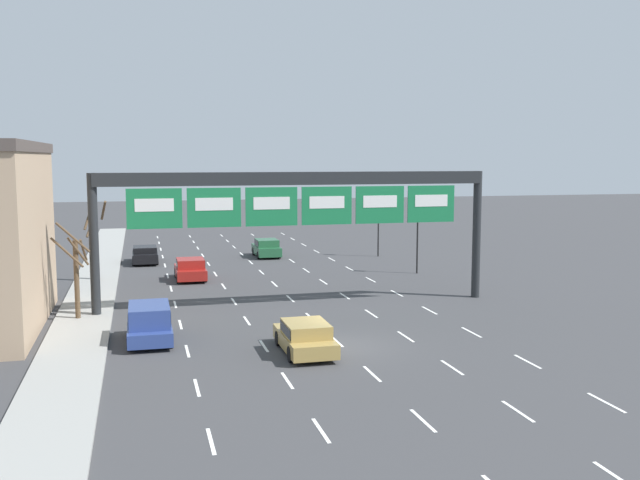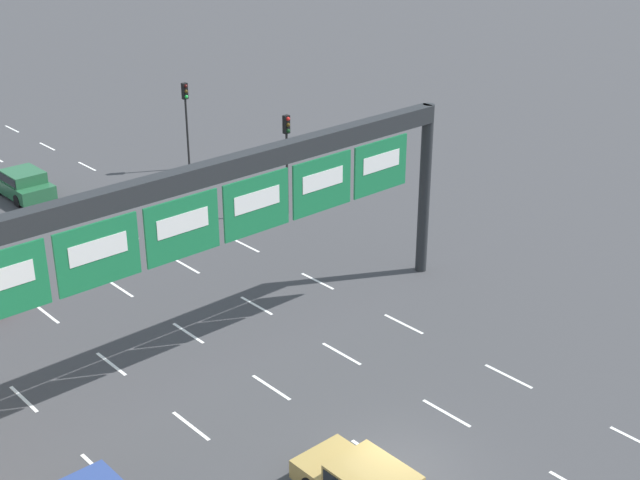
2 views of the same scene
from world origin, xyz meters
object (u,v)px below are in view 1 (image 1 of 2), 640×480
object	(u,v)px
car_gold	(305,336)
traffic_light_near_gantry	(418,223)
sign_gantry	(298,198)
tree_bare_closest	(95,237)
tree_bare_second	(76,271)
car_black	(145,254)
traffic_light_mid_block	(379,214)
suv_blue	(149,321)
car_red	(190,269)
car_green	(267,247)

from	to	relation	value
car_gold	traffic_light_near_gantry	size ratio (longest dim) A/B	0.86
sign_gantry	car_gold	world-z (taller)	sign_gantry
tree_bare_closest	tree_bare_second	distance (m)	12.10
car_gold	tree_bare_closest	world-z (taller)	tree_bare_closest
sign_gantry	tree_bare_second	xyz separation A→B (m)	(-11.55, -0.79, -3.45)
car_black	tree_bare_closest	world-z (taller)	tree_bare_closest
traffic_light_near_gantry	tree_bare_second	distance (m)	24.28
traffic_light_near_gantry	tree_bare_second	bearing A→B (deg)	-156.19
car_black	tree_bare_closest	xyz separation A→B (m)	(-3.22, -7.58, 2.24)
traffic_light_mid_block	sign_gantry	bearing A→B (deg)	-121.06
traffic_light_near_gantry	tree_bare_closest	xyz separation A→B (m)	(-21.91, 2.30, -0.63)
traffic_light_mid_block	tree_bare_closest	distance (m)	23.08
sign_gantry	suv_blue	world-z (taller)	sign_gantry
car_black	traffic_light_mid_block	xyz separation A→B (m)	(18.86, -0.91, 2.81)
traffic_light_mid_block	car_red	bearing A→B (deg)	-154.09
traffic_light_mid_block	tree_bare_closest	bearing A→B (deg)	-163.18
car_gold	car_green	xyz separation A→B (m)	(3.56, 29.28, 0.06)
sign_gantry	traffic_light_near_gantry	xyz separation A→B (m)	(10.65, 9.00, -2.43)
suv_blue	tree_bare_second	world-z (taller)	tree_bare_second
car_red	suv_blue	bearing A→B (deg)	-100.41
tree_bare_closest	tree_bare_second	world-z (taller)	tree_bare_closest
suv_blue	car_green	size ratio (longest dim) A/B	0.99
suv_blue	tree_bare_second	size ratio (longest dim) A/B	0.81
car_red	suv_blue	xyz separation A→B (m)	(-2.95, -16.03, 0.17)
car_red	car_green	xyz separation A→B (m)	(6.94, 9.82, 0.01)
suv_blue	traffic_light_near_gantry	bearing A→B (deg)	38.31
sign_gantry	traffic_light_mid_block	world-z (taller)	sign_gantry
car_green	traffic_light_mid_block	distance (m)	9.69
car_green	tree_bare_closest	xyz separation A→B (m)	(-13.02, -8.72, 2.17)
car_gold	car_red	world-z (taller)	car_red
car_red	car_black	distance (m)	9.14
car_red	tree_bare_closest	distance (m)	6.56
car_gold	tree_bare_closest	xyz separation A→B (m)	(-9.46, 20.56, 2.23)
car_green	traffic_light_near_gantry	size ratio (longest dim) A/B	0.80
car_gold	car_green	bearing A→B (deg)	83.07
sign_gantry	car_red	size ratio (longest dim) A/B	5.43
car_gold	car_green	size ratio (longest dim) A/B	1.07
suv_blue	car_black	xyz separation A→B (m)	(0.08, 24.71, -0.22)
car_green	suv_blue	bearing A→B (deg)	-110.92
car_red	car_black	world-z (taller)	car_red
sign_gantry	car_gold	size ratio (longest dim) A/B	5.03
tree_bare_closest	sign_gantry	bearing A→B (deg)	-45.10
car_red	traffic_light_near_gantry	distance (m)	16.12
suv_blue	tree_bare_closest	world-z (taller)	tree_bare_closest
car_green	traffic_light_mid_block	world-z (taller)	traffic_light_mid_block
traffic_light_near_gantry	tree_bare_closest	world-z (taller)	tree_bare_closest
car_red	traffic_light_mid_block	distance (m)	18.00
suv_blue	traffic_light_mid_block	world-z (taller)	traffic_light_mid_block
car_gold	traffic_light_mid_block	bearing A→B (deg)	65.14
suv_blue	traffic_light_near_gantry	distance (m)	24.06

